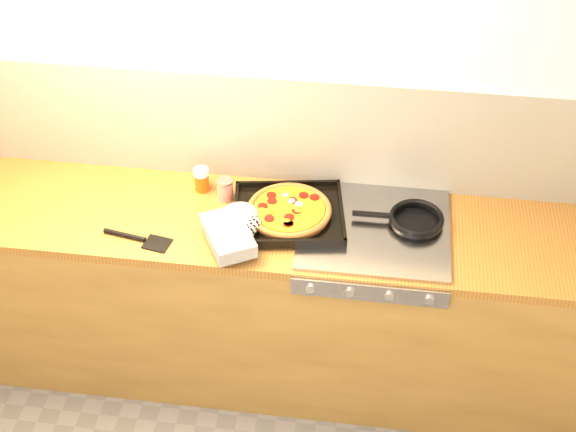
# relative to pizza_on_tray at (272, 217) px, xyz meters

# --- Properties ---
(room_shell) EXTENTS (3.20, 3.20, 3.20)m
(room_shell) POSITION_rel_pizza_on_tray_xyz_m (-0.04, 0.32, 0.20)
(room_shell) COLOR white
(room_shell) RESTS_ON ground
(counter_run) EXTENTS (3.20, 0.62, 0.90)m
(counter_run) POSITION_rel_pizza_on_tray_xyz_m (-0.04, 0.03, -0.50)
(counter_run) COLOR olive
(counter_run) RESTS_ON ground
(stovetop) EXTENTS (0.60, 0.56, 0.02)m
(stovetop) POSITION_rel_pizza_on_tray_xyz_m (0.41, 0.03, -0.04)
(stovetop) COLOR #95959A
(stovetop) RESTS_ON counter_run
(pizza_on_tray) EXTENTS (0.60, 0.58, 0.08)m
(pizza_on_tray) POSITION_rel_pizza_on_tray_xyz_m (0.00, 0.00, 0.00)
(pizza_on_tray) COLOR black
(pizza_on_tray) RESTS_ON stovetop
(frying_pan) EXTENTS (0.37, 0.23, 0.04)m
(frying_pan) POSITION_rel_pizza_on_tray_xyz_m (0.57, 0.07, -0.01)
(frying_pan) COLOR black
(frying_pan) RESTS_ON stovetop
(tomato_can) EXTENTS (0.07, 0.07, 0.10)m
(tomato_can) POSITION_rel_pizza_on_tray_xyz_m (-0.22, 0.14, 0.00)
(tomato_can) COLOR #B00E16
(tomato_can) RESTS_ON counter_run
(juice_glass) EXTENTS (0.08, 0.08, 0.11)m
(juice_glass) POSITION_rel_pizza_on_tray_xyz_m (-0.33, 0.19, 0.01)
(juice_glass) COLOR #E8480D
(juice_glass) RESTS_ON counter_run
(wooden_spoon) EXTENTS (0.30, 0.06, 0.02)m
(wooden_spoon) POSITION_rel_pizza_on_tray_xyz_m (0.02, 0.20, -0.04)
(wooden_spoon) COLOR #9E8243
(wooden_spoon) RESTS_ON counter_run
(black_spatula) EXTENTS (0.29, 0.10, 0.02)m
(black_spatula) POSITION_rel_pizza_on_tray_xyz_m (-0.52, -0.16, -0.04)
(black_spatula) COLOR black
(black_spatula) RESTS_ON counter_run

